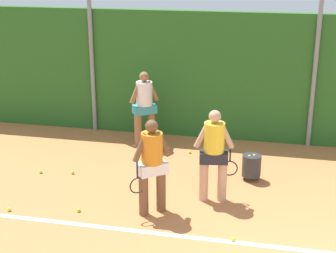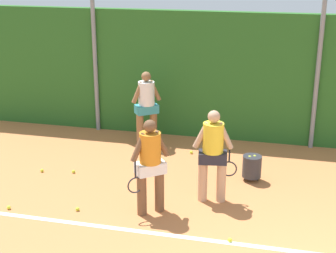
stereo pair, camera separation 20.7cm
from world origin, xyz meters
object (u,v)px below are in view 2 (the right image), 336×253
at_px(tennis_ball_4, 74,171).
at_px(player_foreground_near, 150,162).
at_px(player_backcourt_far, 147,104).
at_px(tennis_ball_0, 77,209).
at_px(tennis_ball_1, 163,169).
at_px(player_midcourt, 213,151).
at_px(tennis_ball_12, 42,170).
at_px(tennis_ball_7, 9,207).
at_px(ball_hopper, 252,166).
at_px(tennis_ball_5, 223,181).
at_px(tennis_ball_2, 230,240).
at_px(tennis_ball_11, 191,152).

bearing_deg(tennis_ball_4, player_foreground_near, -31.57).
xyz_separation_m(player_backcourt_far, tennis_ball_4, (-0.98, -1.89, -0.91)).
xyz_separation_m(tennis_ball_0, tennis_ball_1, (1.00, 1.94, 0.00)).
height_order(player_midcourt, tennis_ball_12, player_midcourt).
distance_m(player_foreground_near, tennis_ball_7, 2.58).
distance_m(ball_hopper, tennis_ball_1, 1.78).
bearing_deg(tennis_ball_5, tennis_ball_2, -79.52).
relative_size(player_midcourt, tennis_ball_4, 25.13).
relative_size(ball_hopper, tennis_ball_7, 7.78).
relative_size(player_backcourt_far, tennis_ball_7, 25.50).
bearing_deg(tennis_ball_4, tennis_ball_7, -105.68).
height_order(player_foreground_near, ball_hopper, player_foreground_near).
distance_m(player_backcourt_far, tennis_ball_12, 2.72).
distance_m(player_backcourt_far, ball_hopper, 2.92).
bearing_deg(ball_hopper, tennis_ball_7, -151.28).
bearing_deg(tennis_ball_0, tennis_ball_7, -168.97).
relative_size(player_midcourt, tennis_ball_11, 25.13).
distance_m(player_backcourt_far, tennis_ball_1, 1.80).
bearing_deg(player_midcourt, tennis_ball_1, 129.71).
bearing_deg(tennis_ball_12, ball_hopper, 8.34).
xyz_separation_m(player_foreground_near, player_backcourt_far, (-0.94, 3.07, 0.03)).
bearing_deg(ball_hopper, tennis_ball_5, -153.43).
bearing_deg(tennis_ball_4, tennis_ball_12, -170.76).
distance_m(player_midcourt, tennis_ball_2, 1.63).
relative_size(player_backcourt_far, tennis_ball_4, 25.50).
bearing_deg(tennis_ball_7, tennis_ball_2, -2.06).
relative_size(player_backcourt_far, tennis_ball_0, 25.50).
relative_size(tennis_ball_0, tennis_ball_5, 1.00).
xyz_separation_m(tennis_ball_2, tennis_ball_7, (-3.79, 0.14, 0.00)).
bearing_deg(tennis_ball_4, tennis_ball_11, 36.85).
xyz_separation_m(tennis_ball_4, tennis_ball_5, (2.95, 0.25, 0.00)).
relative_size(player_foreground_near, player_backcourt_far, 0.97).
xyz_separation_m(tennis_ball_1, tennis_ball_7, (-2.15, -2.16, 0.00)).
bearing_deg(player_midcourt, tennis_ball_0, -165.68).
distance_m(tennis_ball_5, tennis_ball_11, 1.58).
relative_size(player_foreground_near, tennis_ball_0, 24.82).
distance_m(player_midcourt, tennis_ball_1, 1.78).
bearing_deg(tennis_ball_0, player_midcourt, 23.14).
relative_size(ball_hopper, tennis_ball_2, 7.78).
bearing_deg(player_midcourt, tennis_ball_5, 73.08).
distance_m(player_backcourt_far, tennis_ball_7, 3.93).
xyz_separation_m(player_midcourt, tennis_ball_1, (-1.15, 1.02, -0.90)).
bearing_deg(tennis_ball_4, player_midcourt, -10.08).
height_order(tennis_ball_5, tennis_ball_7, same).
bearing_deg(tennis_ball_11, tennis_ball_12, -148.50).
bearing_deg(player_foreground_near, tennis_ball_7, -27.54).
relative_size(player_midcourt, tennis_ball_12, 25.13).
relative_size(player_foreground_near, tennis_ball_5, 24.82).
height_order(player_foreground_near, tennis_ball_7, player_foreground_near).
bearing_deg(tennis_ball_7, tennis_ball_11, 51.63).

